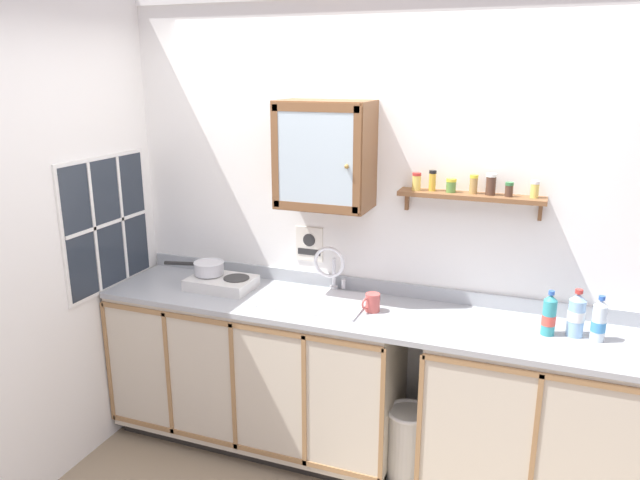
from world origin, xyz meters
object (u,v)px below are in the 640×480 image
at_px(sink, 318,303).
at_px(bottle_water_clear_1, 599,321).
at_px(hot_plate_stove, 221,283).
at_px(trash_bin, 408,445).
at_px(bottle_water_blue_0, 576,315).
at_px(bottle_detergent_teal_2, 549,316).
at_px(warning_sign, 309,244).
at_px(wall_cabinet, 325,155).
at_px(mug, 372,303).
at_px(saucepan, 208,267).

relative_size(sink, bottle_water_clear_1, 2.46).
bearing_deg(hot_plate_stove, trash_bin, -4.81).
bearing_deg(trash_bin, sink, 168.68).
relative_size(hot_plate_stove, bottle_water_blue_0, 1.60).
bearing_deg(bottle_water_blue_0, bottle_detergent_teal_2, -164.76).
distance_m(hot_plate_stove, warning_sign, 0.57).
relative_size(wall_cabinet, trash_bin, 1.30).
xyz_separation_m(sink, bottle_water_blue_0, (1.34, 0.01, 0.13)).
height_order(hot_plate_stove, bottle_detergent_teal_2, bottle_detergent_teal_2).
xyz_separation_m(bottle_water_blue_0, mug, (-1.01, -0.05, -0.06)).
xyz_separation_m(bottle_water_clear_1, wall_cabinet, (-1.44, 0.10, 0.71)).
xyz_separation_m(mug, warning_sign, (-0.48, 0.28, 0.20)).
relative_size(mug, warning_sign, 0.52).
relative_size(bottle_detergent_teal_2, wall_cabinet, 0.39).
xyz_separation_m(saucepan, mug, (1.04, -0.04, -0.06)).
bearing_deg(mug, bottle_water_clear_1, 1.75).
height_order(bottle_detergent_teal_2, warning_sign, warning_sign).
height_order(mug, wall_cabinet, wall_cabinet).
height_order(sink, trash_bin, sink).
distance_m(wall_cabinet, trash_bin, 1.65).
xyz_separation_m(mug, trash_bin, (0.24, -0.07, -0.78)).
xyz_separation_m(bottle_water_clear_1, warning_sign, (-1.59, 0.25, 0.15)).
bearing_deg(hot_plate_stove, sink, 1.34).
distance_m(saucepan, mug, 1.04).
relative_size(sink, warning_sign, 2.66).
bearing_deg(bottle_water_blue_0, warning_sign, 171.21).
xyz_separation_m(hot_plate_stove, wall_cabinet, (0.62, 0.11, 0.78)).
relative_size(hot_plate_stove, bottle_water_clear_1, 1.69).
distance_m(bottle_detergent_teal_2, wall_cabinet, 1.41).
xyz_separation_m(sink, trash_bin, (0.57, -0.11, -0.71)).
bearing_deg(saucepan, bottle_water_blue_0, 0.27).
relative_size(saucepan, bottle_detergent_teal_2, 1.58).
height_order(hot_plate_stove, mug, mug).
height_order(saucepan, mug, saucepan).
relative_size(bottle_water_blue_0, mug, 2.18).
bearing_deg(trash_bin, saucepan, 174.76).
relative_size(saucepan, trash_bin, 0.80).
bearing_deg(sink, bottle_water_clear_1, -0.26).
height_order(bottle_water_clear_1, mug, bottle_water_clear_1).
bearing_deg(bottle_detergent_teal_2, hot_plate_stove, 179.82).
distance_m(saucepan, wall_cabinet, 1.00).
bearing_deg(wall_cabinet, mug, -23.03).
bearing_deg(saucepan, sink, -0.30).
distance_m(sink, hot_plate_stove, 0.62).
bearing_deg(bottle_water_clear_1, mug, -178.25).
bearing_deg(wall_cabinet, bottle_water_blue_0, -3.59).
bearing_deg(trash_bin, wall_cabinet, 159.58).
distance_m(sink, mug, 0.34).
distance_m(saucepan, warning_sign, 0.63).
xyz_separation_m(saucepan, bottle_water_blue_0, (2.05, 0.01, -0.00)).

